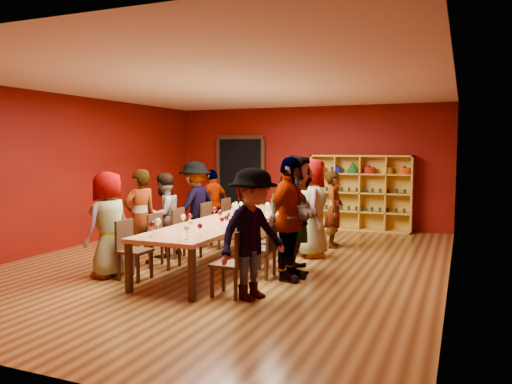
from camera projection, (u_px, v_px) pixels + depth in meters
room_shell at (230, 175)px, 8.46m from camera, size 7.10×9.10×3.04m
tasting_table at (231, 222)px, 8.52m from camera, size 1.10×4.50×0.75m
doorway at (241, 180)px, 13.26m from camera, size 1.40×0.17×2.30m
shelving_unit at (361, 189)px, 11.93m from camera, size 2.40×0.40×1.80m
chair_person_left_0 at (131, 246)px, 7.45m from camera, size 0.42×0.42×0.89m
person_left_0 at (108, 224)px, 7.58m from camera, size 0.52×0.83×1.61m
chair_person_left_1 at (161, 237)px, 8.19m from camera, size 0.42×0.42×0.89m
person_left_1 at (140, 217)px, 8.32m from camera, size 0.62×0.71×1.61m
chair_person_left_2 at (184, 231)px, 8.86m from camera, size 0.42×0.42×0.89m
person_left_2 at (164, 215)px, 8.99m from camera, size 0.53×0.79×1.51m
chair_person_left_3 at (211, 223)px, 9.83m from camera, size 0.42×0.42×0.89m
person_left_3 at (195, 204)px, 9.94m from camera, size 0.61×1.15×1.70m
chair_person_left_4 at (231, 217)px, 10.65m from camera, size 0.42×0.42×0.89m
person_left_4 at (213, 204)px, 10.79m from camera, size 0.68×0.97×1.51m
chair_person_right_0 at (235, 260)px, 6.56m from camera, size 0.42×0.42×0.89m
person_right_0 at (253, 234)px, 6.43m from camera, size 0.83×1.19×1.71m
chair_person_right_1 at (265, 245)px, 7.55m from camera, size 0.42×0.42×0.89m
person_right_1 at (289, 219)px, 7.36m from camera, size 0.63×1.13×1.84m
chair_person_right_2 at (278, 239)px, 8.08m from camera, size 0.42×0.42×0.89m
person_right_2 at (296, 213)px, 7.92m from camera, size 1.08×1.79×1.86m
chair_person_right_3 at (299, 229)px, 9.11m from camera, size 0.42×0.42×0.89m
person_right_3 at (312, 208)px, 8.98m from camera, size 0.74×0.97×1.77m
chair_person_right_4 at (314, 221)px, 10.03m from camera, size 0.42×0.42×0.89m
person_right_4 at (334, 209)px, 9.85m from camera, size 0.48×0.60×1.51m
wine_glass_0 at (250, 200)px, 10.19m from camera, size 0.09×0.09×0.22m
wine_glass_1 at (268, 206)px, 9.20m from camera, size 0.08×0.08×0.20m
wine_glass_2 at (214, 210)px, 8.57m from camera, size 0.08×0.08×0.21m
wine_glass_3 at (241, 204)px, 9.55m from camera, size 0.07×0.07×0.19m
wine_glass_4 at (234, 206)px, 9.33m from camera, size 0.08×0.08×0.19m
wine_glass_5 at (152, 225)px, 6.83m from camera, size 0.09×0.09×0.22m
wine_glass_6 at (227, 218)px, 7.67m from camera, size 0.07×0.07×0.19m
wine_glass_7 at (183, 218)px, 7.68m from camera, size 0.08×0.08×0.20m
wine_glass_8 at (222, 220)px, 7.52m from camera, size 0.07×0.07×0.18m
wine_glass_9 at (253, 203)px, 9.80m from camera, size 0.08×0.08×0.20m
wine_glass_10 at (158, 222)px, 7.11m from camera, size 0.09×0.09×0.22m
wine_glass_11 at (190, 223)px, 7.22m from camera, size 0.07×0.07×0.18m
wine_glass_12 at (282, 202)px, 9.95m from camera, size 0.08×0.08×0.21m
wine_glass_13 at (267, 205)px, 9.38m from camera, size 0.08×0.08×0.19m
wine_glass_14 at (190, 216)px, 7.90m from camera, size 0.07×0.07×0.18m
wine_glass_15 at (288, 200)px, 10.19m from camera, size 0.09×0.09×0.22m
wine_glass_16 at (255, 199)px, 10.45m from camera, size 0.08×0.08×0.20m
wine_glass_17 at (220, 213)px, 8.14m from camera, size 0.08×0.08×0.21m
wine_glass_18 at (200, 227)px, 6.88m from camera, size 0.07×0.07×0.18m
wine_glass_19 at (187, 229)px, 6.62m from camera, size 0.08×0.08×0.20m
wine_glass_20 at (249, 212)px, 8.29m from camera, size 0.08×0.08×0.21m
wine_glass_21 at (243, 209)px, 8.85m from camera, size 0.08×0.08×0.19m
spittoon_bowl at (236, 216)px, 8.39m from camera, size 0.31×0.31×0.17m
carafe_a at (236, 209)px, 9.03m from camera, size 0.11×0.11×0.24m
carafe_b at (233, 216)px, 8.06m from camera, size 0.13×0.13×0.25m
wine_bottle at (273, 204)px, 9.72m from camera, size 0.09×0.09×0.34m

